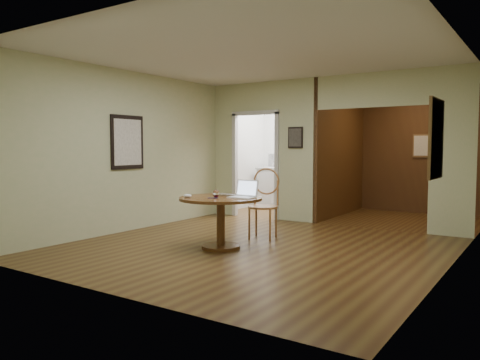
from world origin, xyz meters
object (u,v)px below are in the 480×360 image
Objects in this scene: open_laptop at (244,193)px; dining_table at (221,211)px; chair at (264,199)px; closed_laptop at (227,195)px.

dining_table is at bearing -156.34° from open_laptop.
dining_table is 3.36× the size of open_laptop.
chair is 0.91m from open_laptop.
closed_laptop is at bearing 173.71° from open_laptop.
closed_laptop is (-0.13, -0.83, 0.13)m from chair.
chair reaches higher than closed_laptop.
open_laptop is (0.31, 0.13, 0.25)m from dining_table.
closed_laptop is (-0.33, 0.04, -0.05)m from open_laptop.
chair is 3.38× the size of closed_laptop.
dining_table is 0.42m from open_laptop.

